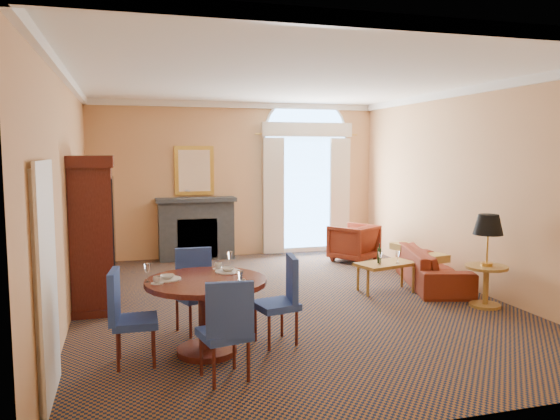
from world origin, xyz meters
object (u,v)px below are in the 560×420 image
object	(u,v)px
coffee_table	(386,265)
armchair	(354,243)
armoire	(93,235)
side_table	(487,248)
dining_table	(206,300)
sofa	(432,267)

from	to	relation	value
coffee_table	armchair	bearing A→B (deg)	63.92
armoire	side_table	distance (m)	5.52
armoire	coffee_table	world-z (taller)	armoire
dining_table	armchair	size ratio (longest dim) A/B	1.60
side_table	sofa	bearing A→B (deg)	92.19
dining_table	armoire	bearing A→B (deg)	120.02
armchair	coffee_table	xyz separation A→B (m)	(-0.48, -2.35, 0.06)
armoire	dining_table	bearing A→B (deg)	-59.98
armchair	armoire	bearing A→B (deg)	-10.50
armoire	armchair	distance (m)	5.27
dining_table	armchair	world-z (taller)	dining_table
sofa	side_table	distance (m)	1.42
sofa	coffee_table	distance (m)	0.96
armoire	dining_table	xyz separation A→B (m)	(1.26, -2.17, -0.43)
armchair	side_table	size ratio (longest dim) A/B	0.63
dining_table	sofa	bearing A→B (deg)	26.70
dining_table	side_table	world-z (taller)	side_table
coffee_table	side_table	world-z (taller)	side_table
armchair	side_table	bearing A→B (deg)	64.89
armchair	sofa	bearing A→B (deg)	68.41
side_table	coffee_table	bearing A→B (deg)	130.72
dining_table	sofa	world-z (taller)	dining_table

